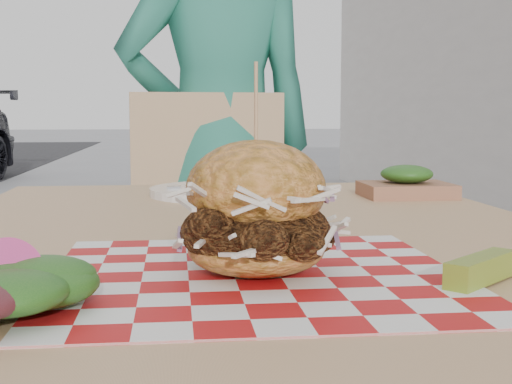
# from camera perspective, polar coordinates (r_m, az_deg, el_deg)

# --- Properties ---
(diner) EXTENTS (0.65, 0.49, 1.61)m
(diner) POSITION_cam_1_polar(r_m,az_deg,el_deg) (2.03, -2.87, 3.80)
(diner) COLOR #2A7965
(diner) RESTS_ON ground
(patio_table) EXTENTS (0.80, 1.20, 0.75)m
(patio_table) POSITION_cam_1_polar(r_m,az_deg,el_deg) (0.88, -0.41, -8.34)
(patio_table) COLOR tan
(patio_table) RESTS_ON ground
(patio_chair) EXTENTS (0.45, 0.46, 0.95)m
(patio_chair) POSITION_cam_1_polar(r_m,az_deg,el_deg) (1.89, -3.89, -4.12)
(patio_chair) COLOR tan
(patio_chair) RESTS_ON ground
(paper_liner) EXTENTS (0.36, 0.36, 0.00)m
(paper_liner) POSITION_cam_1_polar(r_m,az_deg,el_deg) (0.64, 0.00, -6.63)
(paper_liner) COLOR red
(paper_liner) RESTS_ON patio_table
(sandwich) EXTENTS (0.16, 0.16, 0.19)m
(sandwich) POSITION_cam_1_polar(r_m,az_deg,el_deg) (0.63, 0.00, -1.94)
(sandwich) COLOR #D0803A
(sandwich) RESTS_ON paper_liner
(pickle_spear) EXTENTS (0.09, 0.08, 0.02)m
(pickle_spear) POSITION_cam_1_polar(r_m,az_deg,el_deg) (0.63, 17.58, -5.89)
(pickle_spear) COLOR #89A630
(pickle_spear) RESTS_ON paper_liner
(place_setting) EXTENTS (0.27, 0.27, 0.02)m
(place_setting) POSITION_cam_1_polar(r_m,az_deg,el_deg) (1.26, -2.36, 0.07)
(place_setting) COLOR white
(place_setting) RESTS_ON patio_table
(kraft_tray) EXTENTS (0.15, 0.12, 0.06)m
(kraft_tray) POSITION_cam_1_polar(r_m,az_deg,el_deg) (1.26, 11.95, 0.63)
(kraft_tray) COLOR #975F44
(kraft_tray) RESTS_ON patio_table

